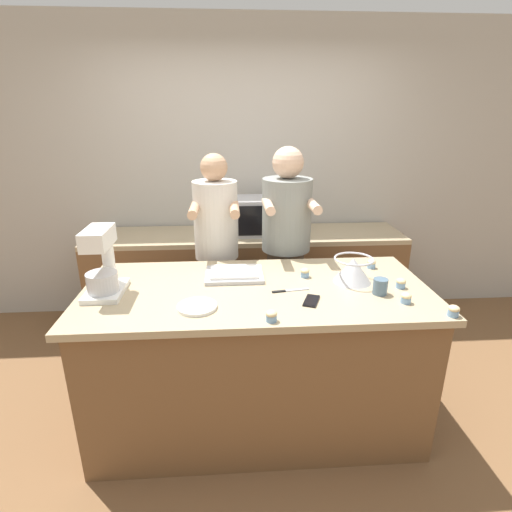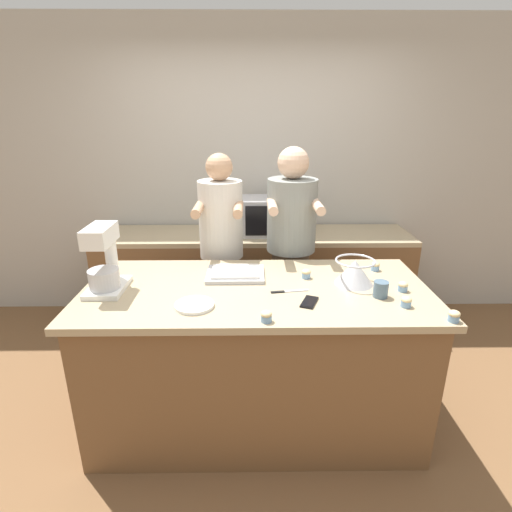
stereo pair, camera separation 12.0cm
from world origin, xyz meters
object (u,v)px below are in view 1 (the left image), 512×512
(person_left, at_px, (217,259))
(drinking_glass, at_px, (380,286))
(cell_phone, at_px, (311,301))
(cupcake_2, at_px, (454,311))
(cupcake_0, at_px, (305,273))
(cupcake_4, at_px, (401,283))
(cupcake_1, at_px, (406,298))
(mixing_bowl, at_px, (353,269))
(microwave_oven, at_px, (262,216))
(small_plate, at_px, (197,307))
(stand_mixer, at_px, (102,266))
(baking_tray, at_px, (234,274))
(cupcake_5, at_px, (271,316))
(cupcake_3, at_px, (371,264))
(knife, at_px, (288,291))
(person_right, at_px, (286,256))

(person_left, height_order, drinking_glass, person_left)
(cell_phone, height_order, cupcake_2, cupcake_2)
(cupcake_0, distance_m, cupcake_4, 0.56)
(cupcake_1, xyz_separation_m, cupcake_2, (0.18, -0.16, 0.00))
(mixing_bowl, bearing_deg, microwave_oven, 109.37)
(small_plate, bearing_deg, stand_mixer, 157.62)
(baking_tray, xyz_separation_m, drinking_glass, (0.82, -0.31, 0.03))
(drinking_glass, xyz_separation_m, cupcake_4, (0.15, 0.07, -0.02))
(stand_mixer, xyz_separation_m, cupcake_1, (1.64, -0.23, -0.14))
(mixing_bowl, height_order, cupcake_5, mixing_bowl)
(microwave_oven, distance_m, cupcake_3, 1.22)
(cupcake_1, bearing_deg, mixing_bowl, 123.62)
(baking_tray, xyz_separation_m, microwave_oven, (0.27, 1.13, 0.09))
(person_left, relative_size, drinking_glass, 18.08)
(baking_tray, distance_m, cupcake_3, 0.91)
(microwave_oven, bearing_deg, cupcake_1, -67.58)
(knife, bearing_deg, microwave_oven, 91.42)
(person_left, height_order, stand_mixer, person_left)
(baking_tray, bearing_deg, small_plate, -115.74)
(cupcake_3, xyz_separation_m, cupcake_5, (-0.73, -0.67, 0.00))
(stand_mixer, height_order, cupcake_1, stand_mixer)
(person_left, relative_size, cupcake_3, 27.99)
(microwave_oven, bearing_deg, drinking_glass, -69.24)
(mixing_bowl, height_order, small_plate, mixing_bowl)
(cupcake_4, bearing_deg, cell_phone, -165.45)
(person_left, xyz_separation_m, person_right, (0.52, 0.00, 0.02))
(small_plate, relative_size, cupcake_2, 3.54)
(drinking_glass, distance_m, knife, 0.52)
(cell_phone, bearing_deg, small_plate, -176.58)
(drinking_glass, xyz_separation_m, cupcake_3, (0.09, 0.39, -0.02))
(person_right, bearing_deg, small_plate, -122.68)
(person_right, relative_size, cupcake_5, 28.74)
(person_left, height_order, small_plate, person_left)
(stand_mixer, relative_size, small_plate, 1.85)
(drinking_glass, distance_m, cupcake_2, 0.39)
(cupcake_2, distance_m, cupcake_3, 0.70)
(stand_mixer, xyz_separation_m, cupcake_4, (1.69, -0.04, -0.14))
(knife, bearing_deg, drinking_glass, -7.80)
(baking_tray, relative_size, cupcake_1, 6.07)
(knife, relative_size, cupcake_1, 3.75)
(small_plate, xyz_separation_m, cupcake_1, (1.11, -0.01, 0.02))
(cell_phone, bearing_deg, cupcake_2, -17.19)
(cupcake_0, relative_size, cupcake_2, 1.00)
(baking_tray, height_order, microwave_oven, microwave_oven)
(mixing_bowl, bearing_deg, cupcake_5, -139.92)
(cupcake_0, distance_m, cupcake_2, 0.85)
(person_left, xyz_separation_m, microwave_oven, (0.39, 0.62, 0.17))
(knife, relative_size, cupcake_0, 3.75)
(cupcake_4, bearing_deg, mixing_bowl, 156.72)
(person_right, bearing_deg, microwave_oven, 101.60)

